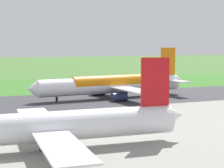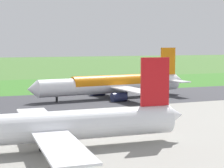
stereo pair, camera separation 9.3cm
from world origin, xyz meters
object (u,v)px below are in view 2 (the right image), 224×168
object	(u,v)px
airliner_main	(113,84)
service_car_followme	(134,113)
airliner_parked_far	(43,126)
traffic_cone_orange	(106,84)
no_stopping_sign	(118,81)

from	to	relation	value
airliner_main	service_car_followme	world-z (taller)	airliner_main
airliner_main	airliner_parked_far	xyz separation A→B (m)	(33.74, 53.40, -0.33)
traffic_cone_orange	airliner_parked_far	bearing A→B (deg)	63.25
no_stopping_sign	traffic_cone_orange	bearing A→B (deg)	-35.53
no_stopping_sign	traffic_cone_orange	world-z (taller)	no_stopping_sign
airliner_main	service_car_followme	xyz separation A→B (m)	(7.54, 31.43, -3.51)
no_stopping_sign	airliner_parked_far	bearing A→B (deg)	60.54
airliner_parked_far	no_stopping_sign	size ratio (longest dim) A/B	19.44
service_car_followme	no_stopping_sign	bearing A→B (deg)	-109.86
airliner_main	airliner_parked_far	world-z (taller)	airliner_main
airliner_main	airliner_parked_far	bearing A→B (deg)	57.71
airliner_main	airliner_parked_far	size ratio (longest dim) A/B	1.07
traffic_cone_orange	no_stopping_sign	bearing A→B (deg)	144.47
airliner_main	no_stopping_sign	size ratio (longest dim) A/B	20.85
airliner_main	traffic_cone_orange	world-z (taller)	airliner_main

